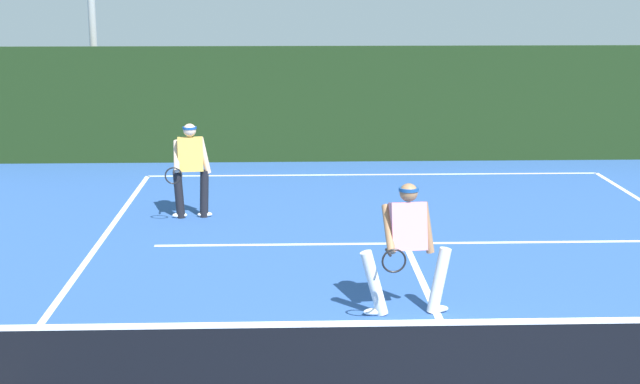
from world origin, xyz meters
TOP-DOWN VIEW (x-y plane):
  - court_line_baseline_far at (0.00, 11.42)m, footprint 9.67×0.10m
  - court_line_service at (0.00, 6.04)m, footprint 7.88×0.10m
  - court_line_centre at (0.00, 3.20)m, footprint 0.10×6.40m
  - tennis_net at (0.00, 0.00)m, footprint 10.60×0.09m
  - player_near at (-0.39, 2.86)m, footprint 1.16×0.87m
  - player_far at (-3.53, 7.82)m, footprint 0.73×0.89m
  - back_fence_windscreen at (0.00, 13.00)m, footprint 19.73×0.12m

SIDE VIEW (x-z plane):
  - court_line_baseline_far at x=0.00m, z-range 0.00..0.01m
  - court_line_service at x=0.00m, z-range 0.00..0.01m
  - court_line_centre at x=0.00m, z-range 0.00..0.01m
  - tennis_net at x=0.00m, z-range -0.02..1.05m
  - player_near at x=-0.39m, z-range 0.08..1.75m
  - player_far at x=-3.53m, z-range 0.09..1.75m
  - back_fence_windscreen at x=0.00m, z-range 0.00..2.64m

